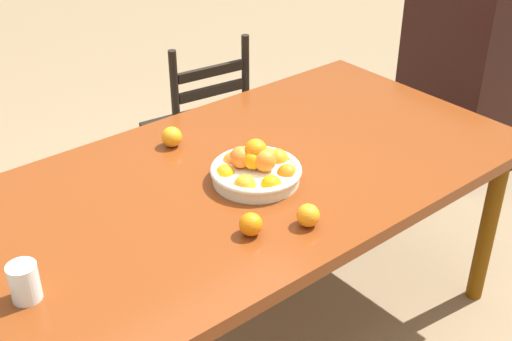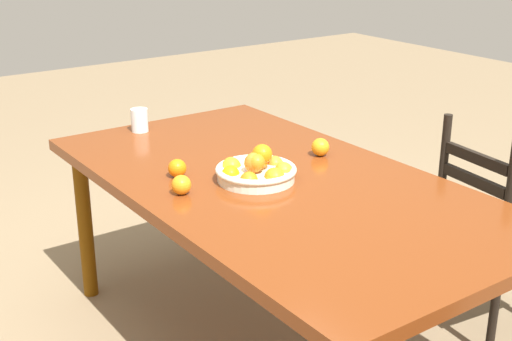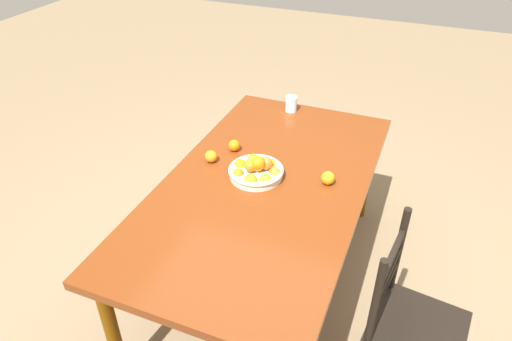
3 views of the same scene
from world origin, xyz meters
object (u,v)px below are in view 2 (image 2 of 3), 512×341
at_px(dining_table, 275,196).
at_px(orange_loose_0, 181,185).
at_px(fruit_bowl, 257,170).
at_px(orange_loose_1, 177,168).
at_px(chair_near_window, 492,234).
at_px(drinking_glass, 140,120).
at_px(orange_loose_2, 320,147).

height_order(dining_table, orange_loose_0, orange_loose_0).
bearing_deg(orange_loose_0, fruit_bowl, 81.46).
height_order(dining_table, orange_loose_1, orange_loose_1).
bearing_deg(fruit_bowl, dining_table, 64.35).
bearing_deg(chair_near_window, dining_table, 73.68).
relative_size(orange_loose_1, drinking_glass, 0.67).
height_order(orange_loose_1, orange_loose_2, orange_loose_2).
xyz_separation_m(orange_loose_0, orange_loose_1, (-0.16, 0.07, -0.00)).
distance_m(chair_near_window, orange_loose_0, 1.35).
height_order(dining_table, fruit_bowl, fruit_bowl).
height_order(orange_loose_1, drinking_glass, drinking_glass).
relative_size(fruit_bowl, drinking_glass, 2.88).
xyz_separation_m(chair_near_window, orange_loose_1, (-0.62, -1.15, 0.36)).
xyz_separation_m(chair_near_window, drinking_glass, (-1.24, -1.00, 0.37)).
bearing_deg(orange_loose_0, orange_loose_2, 93.28).
xyz_separation_m(dining_table, drinking_glass, (-0.87, -0.14, 0.12)).
distance_m(fruit_bowl, drinking_glass, 0.84).
bearing_deg(chair_near_window, drinking_glass, 46.13).
bearing_deg(fruit_bowl, chair_near_window, 66.24).
distance_m(chair_near_window, fruit_bowl, 1.08).
relative_size(fruit_bowl, orange_loose_2, 4.11).
bearing_deg(orange_loose_0, chair_near_window, 69.73).
bearing_deg(chair_near_window, fruit_bowl, 73.54).
height_order(orange_loose_2, drinking_glass, drinking_glass).
distance_m(chair_near_window, orange_loose_2, 0.81).
relative_size(chair_near_window, drinking_glass, 8.86).
distance_m(fruit_bowl, orange_loose_2, 0.39).
distance_m(orange_loose_0, drinking_glass, 0.82).
height_order(dining_table, orange_loose_2, orange_loose_2).
bearing_deg(orange_loose_0, drinking_glass, 164.01).
distance_m(fruit_bowl, orange_loose_0, 0.30).
distance_m(chair_near_window, drinking_glass, 1.64).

